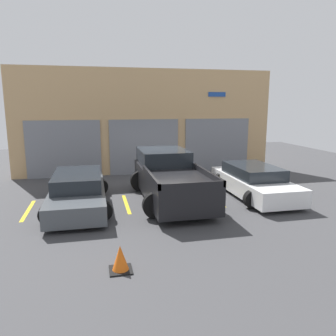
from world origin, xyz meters
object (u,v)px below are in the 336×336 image
at_px(sedan_white, 254,181).
at_px(traffic_cone, 120,259).
at_px(pickup_truck, 169,178).
at_px(sedan_side, 78,191).

distance_m(sedan_white, traffic_cone, 7.03).
distance_m(pickup_truck, sedan_side, 3.18).
relative_size(sedan_side, traffic_cone, 8.63).
bearing_deg(pickup_truck, sedan_side, -175.79).
bearing_deg(traffic_cone, sedan_white, 40.86).
relative_size(pickup_truck, sedan_side, 1.09).
relative_size(pickup_truck, traffic_cone, 9.43).
height_order(pickup_truck, traffic_cone, pickup_truck).
distance_m(pickup_truck, traffic_cone, 5.32).
bearing_deg(traffic_cone, sedan_side, 102.48).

